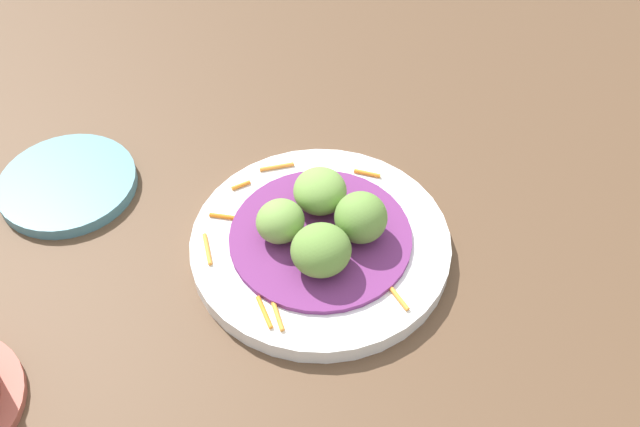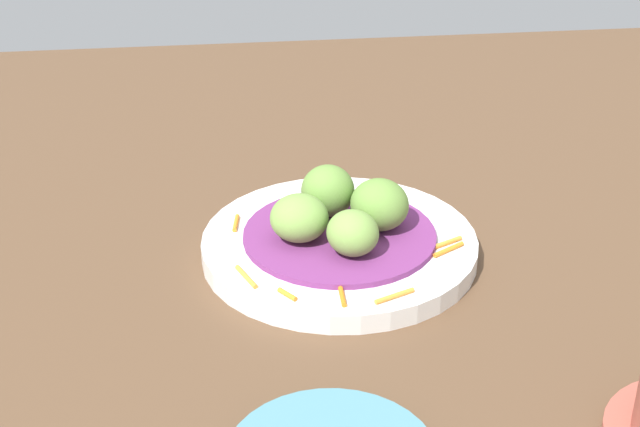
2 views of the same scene
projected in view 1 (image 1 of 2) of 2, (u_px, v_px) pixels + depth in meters
table_surface at (367, 279)px, 64.17cm from camera, size 110.00×110.00×2.00cm
main_plate at (320, 244)px, 64.48cm from camera, size 23.85×23.85×1.77cm
cabbage_bed at (320, 236)px, 63.63cm from camera, size 16.68×16.68×0.51cm
carrot_garnish at (282, 240)px, 63.45cm from camera, size 19.30×19.56×0.40cm
guac_scoop_left at (321, 250)px, 59.41cm from camera, size 6.63×6.47×4.42cm
guac_scoop_center at (361, 217)px, 61.74cm from camera, size 6.70×6.70×4.62cm
guac_scoop_right at (320, 191)px, 64.33cm from camera, size 5.68×5.71×3.98cm
guac_scoop_back at (280, 221)px, 61.98cm from camera, size 6.09×6.09×3.82cm
side_plate_small at (68, 184)px, 70.01cm from camera, size 13.60×13.60×1.26cm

